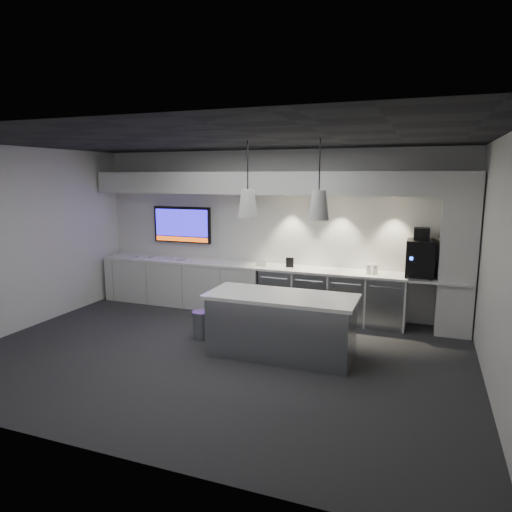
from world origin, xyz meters
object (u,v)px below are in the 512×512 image
at_px(bin, 202,325).
at_px(coffee_machine, 420,257).
at_px(island, 281,325).
at_px(wall_tv, 182,225).

bearing_deg(bin, coffee_machine, 27.42).
relative_size(island, coffee_machine, 2.62).
height_order(island, bin, island).
distance_m(wall_tv, coffee_machine, 4.56).
relative_size(island, bin, 4.87).
distance_m(wall_tv, bin, 2.70).
height_order(island, coffee_machine, coffee_machine).
height_order(wall_tv, island, wall_tv).
distance_m(bin, coffee_machine, 3.70).
relative_size(bin, coffee_machine, 0.54).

